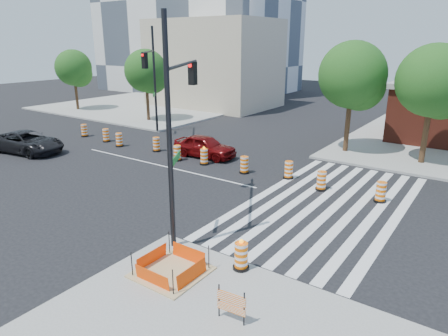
{
  "coord_description": "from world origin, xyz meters",
  "views": [
    {
      "loc": [
        17.16,
        -17.57,
        7.58
      ],
      "look_at": [
        6.04,
        -1.7,
        1.4
      ],
      "focal_mm": 32.0,
      "sensor_mm": 36.0,
      "label": 1
    }
  ],
  "objects_px": {
    "dark_suv": "(27,142)",
    "signal_pole_nw": "(152,72)",
    "signal_pole_se": "(178,107)",
    "red_coupe": "(205,146)"
  },
  "relations": [
    {
      "from": "red_coupe",
      "to": "signal_pole_nw",
      "type": "distance_m",
      "value": 8.72
    },
    {
      "from": "signal_pole_se",
      "to": "signal_pole_nw",
      "type": "xyz_separation_m",
      "value": [
        -12.96,
        11.61,
        0.11
      ]
    },
    {
      "from": "signal_pole_se",
      "to": "signal_pole_nw",
      "type": "height_order",
      "value": "signal_pole_nw"
    },
    {
      "from": "dark_suv",
      "to": "signal_pole_se",
      "type": "xyz_separation_m",
      "value": [
        16.9,
        -2.91,
        4.39
      ]
    },
    {
      "from": "signal_pole_se",
      "to": "signal_pole_nw",
      "type": "distance_m",
      "value": 17.4
    },
    {
      "from": "dark_suv",
      "to": "signal_pole_nw",
      "type": "distance_m",
      "value": 10.56
    },
    {
      "from": "signal_pole_se",
      "to": "red_coupe",
      "type": "bearing_deg",
      "value": 2.52
    },
    {
      "from": "red_coupe",
      "to": "dark_suv",
      "type": "distance_m",
      "value": 12.68
    },
    {
      "from": "dark_suv",
      "to": "signal_pole_se",
      "type": "bearing_deg",
      "value": -108.88
    },
    {
      "from": "signal_pole_se",
      "to": "dark_suv",
      "type": "bearing_deg",
      "value": 50.13
    }
  ]
}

